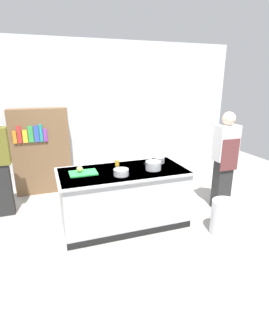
% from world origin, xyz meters
% --- Properties ---
extents(ground_plane, '(10.00, 10.00, 0.00)m').
position_xyz_m(ground_plane, '(0.00, 0.00, 0.00)').
color(ground_plane, '#9E9991').
extents(back_wall, '(6.40, 0.12, 3.00)m').
position_xyz_m(back_wall, '(0.00, 2.10, 1.50)').
color(back_wall, silver).
rests_on(back_wall, ground_plane).
extents(counter_island, '(1.98, 0.98, 0.90)m').
position_xyz_m(counter_island, '(0.00, -0.00, 0.47)').
color(counter_island, '#B7BABF').
rests_on(counter_island, ground_plane).
extents(cutting_board, '(0.40, 0.28, 0.02)m').
position_xyz_m(cutting_board, '(-0.60, 0.06, 0.91)').
color(cutting_board, green).
rests_on(cutting_board, counter_island).
extents(onion, '(0.09, 0.09, 0.09)m').
position_xyz_m(onion, '(-0.64, 0.09, 0.97)').
color(onion, tan).
rests_on(onion, cutting_board).
extents(stock_pot, '(0.31, 0.24, 0.13)m').
position_xyz_m(stock_pot, '(0.44, -0.11, 0.97)').
color(stock_pot, '#B7BABF').
rests_on(stock_pot, counter_island).
extents(sauce_pan, '(0.25, 0.18, 0.10)m').
position_xyz_m(sauce_pan, '(0.67, 0.18, 0.95)').
color(sauce_pan, '#99999E').
rests_on(sauce_pan, counter_island).
extents(mixing_bowl, '(0.22, 0.22, 0.09)m').
position_xyz_m(mixing_bowl, '(-0.09, -0.20, 0.95)').
color(mixing_bowl, '#B7BABF').
rests_on(mixing_bowl, counter_island).
extents(juice_cup, '(0.07, 0.07, 0.10)m').
position_xyz_m(juice_cup, '(-0.03, 0.24, 0.95)').
color(juice_cup, yellow).
rests_on(juice_cup, counter_island).
extents(trash_bin, '(0.39, 0.39, 0.53)m').
position_xyz_m(trash_bin, '(1.32, -0.78, 0.26)').
color(trash_bin, silver).
rests_on(trash_bin, ground_plane).
extents(person_chef, '(0.38, 0.25, 1.72)m').
position_xyz_m(person_chef, '(1.81, -0.05, 0.91)').
color(person_chef, '#2D2D2D').
rests_on(person_chef, ground_plane).
extents(bookshelf, '(1.10, 0.31, 1.70)m').
position_xyz_m(bookshelf, '(-1.16, 1.80, 0.85)').
color(bookshelf, brown).
rests_on(bookshelf, ground_plane).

